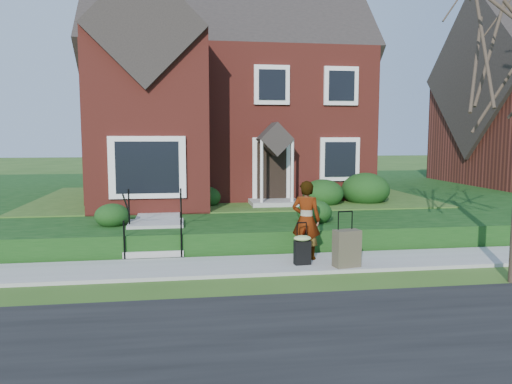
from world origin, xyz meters
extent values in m
plane|color=#2D5119|center=(0.00, 0.00, 0.00)|extent=(120.00, 120.00, 0.00)
cube|color=black|center=(0.00, -5.00, 0.01)|extent=(60.00, 6.00, 0.01)
cube|color=#9E9B93|center=(0.00, 0.00, 0.04)|extent=(60.00, 1.60, 0.08)
cube|color=#10360E|center=(4.00, 10.90, 0.30)|extent=(44.00, 20.00, 0.60)
cube|color=#9E9B93|center=(-2.50, 5.00, 0.63)|extent=(1.20, 6.00, 0.06)
cube|color=maroon|center=(0.00, 10.00, 3.30)|extent=(10.00, 8.00, 5.40)
cube|color=maroon|center=(-2.80, 5.20, 3.30)|extent=(3.60, 2.40, 5.40)
cube|color=white|center=(-2.80, 4.05, 2.00)|extent=(2.20, 0.30, 1.80)
cube|color=black|center=(1.20, 5.94, 1.65)|extent=(1.00, 0.12, 2.10)
cube|color=black|center=(3.60, 5.95, 2.10)|extent=(1.40, 0.10, 1.50)
cube|color=maroon|center=(3.00, 10.00, 8.20)|extent=(0.90, 0.90, 3.00)
cube|color=#9E9B93|center=(-2.50, 1.00, 0.15)|extent=(1.40, 0.30, 0.15)
cube|color=#9E9B93|center=(-2.50, 1.30, 0.30)|extent=(1.40, 0.30, 0.15)
cube|color=#9E9B93|center=(-2.50, 1.60, 0.45)|extent=(1.40, 0.30, 0.15)
cube|color=#9E9B93|center=(-2.50, 1.90, 0.60)|extent=(1.40, 0.30, 0.15)
cube|color=#9E9B93|center=(-2.50, 2.45, 0.60)|extent=(1.40, 0.80, 0.15)
cylinder|color=black|center=(-3.15, 0.85, 0.53)|extent=(0.04, 0.04, 0.90)
cylinder|color=black|center=(-3.15, 2.05, 1.13)|extent=(0.04, 0.04, 0.90)
cylinder|color=black|center=(-1.85, 0.85, 0.53)|extent=(0.04, 0.04, 0.90)
cylinder|color=black|center=(-1.85, 2.05, 1.13)|extent=(0.04, 0.04, 0.90)
ellipsoid|color=black|center=(-3.95, 4.97, 1.06)|extent=(1.30, 1.30, 0.91)
ellipsoid|color=black|center=(-1.09, 5.68, 0.97)|extent=(1.06, 1.06, 0.74)
ellipsoid|color=black|center=(2.86, 5.38, 1.08)|extent=(1.37, 1.37, 0.96)
ellipsoid|color=black|center=(4.46, 5.69, 1.18)|extent=(1.66, 1.66, 1.16)
ellipsoid|color=black|center=(-3.62, 2.45, 0.91)|extent=(0.90, 0.90, 0.63)
ellipsoid|color=black|center=(1.69, 2.15, 0.93)|extent=(0.95, 0.95, 0.66)
imported|color=#999999|center=(1.00, 0.28, 0.99)|extent=(0.78, 0.67, 1.82)
cube|color=black|center=(0.79, -0.22, 0.34)|extent=(0.37, 0.22, 0.53)
cylinder|color=black|center=(0.79, -0.22, 1.00)|extent=(0.21, 0.05, 0.03)
cylinder|color=black|center=(0.69, -0.22, 0.81)|extent=(0.02, 0.02, 0.40)
cylinder|color=black|center=(0.90, -0.22, 0.81)|extent=(0.02, 0.02, 0.40)
cylinder|color=black|center=(0.67, -0.22, 0.11)|extent=(0.04, 0.06, 0.06)
cylinder|color=black|center=(0.92, -0.22, 0.11)|extent=(0.04, 0.06, 0.06)
ellipsoid|color=#A3C36F|center=(0.79, -0.22, 0.67)|extent=(0.41, 0.35, 0.12)
cube|color=#4C4533|center=(1.70, -0.54, 0.48)|extent=(0.61, 0.41, 0.81)
cylinder|color=black|center=(1.70, -0.54, 1.28)|extent=(0.34, 0.09, 0.03)
cylinder|color=black|center=(1.54, -0.54, 1.08)|extent=(0.02, 0.02, 0.39)
cylinder|color=black|center=(1.87, -0.54, 1.08)|extent=(0.02, 0.02, 0.39)
cylinder|color=black|center=(1.51, -0.54, 0.11)|extent=(0.05, 0.07, 0.06)
cylinder|color=black|center=(1.90, -0.54, 0.11)|extent=(0.05, 0.07, 0.06)
camera|label=1|loc=(-1.79, -10.73, 2.91)|focal=35.00mm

